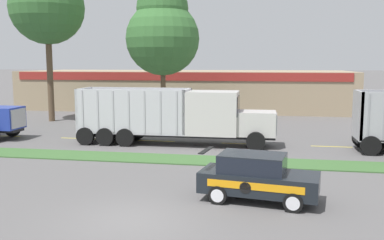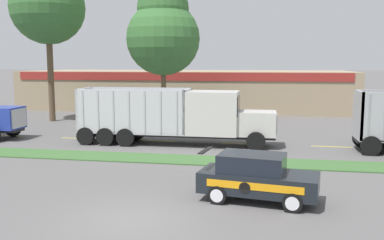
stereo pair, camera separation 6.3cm
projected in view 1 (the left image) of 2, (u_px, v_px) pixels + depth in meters
The scene contains 13 objects.
ground_plane at pixel (132, 220), 13.61m from camera, with size 600.00×600.00×0.00m, color #5B5959.
grass_verge at pixel (184, 160), 22.03m from camera, with size 120.00×2.16×0.06m, color #3D6633.
centre_line_2 at pixel (4, 136), 29.33m from camera, with size 2.40×0.14×0.01m, color yellow.
centre_line_3 at pixel (78, 138), 28.40m from camera, with size 2.40×0.14×0.01m, color yellow.
centre_line_4 at pixel (157, 141), 27.47m from camera, with size 2.40×0.14×0.01m, color yellow.
centre_line_5 at pixel (241, 144), 26.54m from camera, with size 2.40×0.14×0.01m, color yellow.
centre_line_6 at pixel (331, 147), 25.61m from camera, with size 2.40×0.14×0.01m, color yellow.
dump_truck_trail at pixel (193, 118), 25.92m from camera, with size 12.06×2.65×3.42m.
rally_car at pixel (257, 177), 15.43m from camera, with size 4.43×2.39×1.76m.
traffic_cone at pixel (213, 178), 17.71m from camera, with size 0.45×0.45×0.51m.
store_building_backdrop at pixel (187, 89), 47.91m from camera, with size 35.10×12.10×4.12m.
tree_behind_left at pixel (47, 0), 35.58m from camera, with size 6.20×6.20×14.27m.
tree_behind_centre at pixel (163, 31), 34.92m from camera, with size 6.04×6.04×11.50m.
Camera 1 is at (4.17, -12.53, 4.96)m, focal length 40.00 mm.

